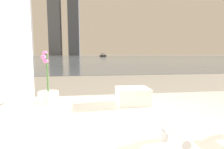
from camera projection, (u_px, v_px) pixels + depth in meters
name	position (u px, v px, depth m)	size (l,w,h in m)	color
faucet_near	(171.00, 134.00, 0.69)	(0.04, 0.19, 0.08)	silver
potted_orchid	(48.00, 94.00, 1.34)	(0.15, 0.15, 0.39)	silver
towel_stack	(133.00, 96.00, 1.30)	(0.23, 0.20, 0.12)	white
harbor_water	(90.00, 57.00, 61.64)	(180.00, 110.00, 0.01)	slate
harbor_boat_1	(103.00, 55.00, 57.66)	(1.93, 3.65, 1.30)	#2D2D33
harbor_boat_2	(21.00, 56.00, 28.32)	(1.84, 4.67, 1.72)	navy
skyline_tower_0	(24.00, 22.00, 109.03)	(7.69, 8.23, 42.20)	slate
skyline_tower_1	(55.00, 23.00, 111.56)	(7.48, 6.34, 40.78)	slate
skyline_tower_2	(74.00, 26.00, 113.27)	(6.78, 10.39, 38.62)	#4C515B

